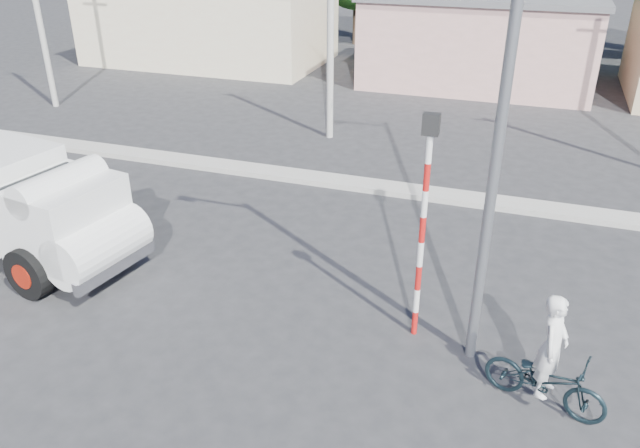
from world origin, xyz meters
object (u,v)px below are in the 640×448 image
(truck, at_px, (13,202))
(cyclist, at_px, (549,361))
(bicycle, at_px, (545,380))
(traffic_pole, at_px, (424,212))
(streetlight, at_px, (495,86))

(truck, height_order, cyclist, truck)
(bicycle, bearing_deg, truck, 99.78)
(traffic_pole, bearing_deg, cyclist, -27.82)
(bicycle, xyz_separation_m, streetlight, (-1.43, 0.95, 4.44))
(bicycle, bearing_deg, cyclist, 0.00)
(cyclist, distance_m, streetlight, 4.40)
(bicycle, xyz_separation_m, traffic_pole, (-2.37, 1.25, 2.08))
(truck, relative_size, cyclist, 3.55)
(cyclist, height_order, streetlight, streetlight)
(truck, relative_size, bicycle, 3.26)
(traffic_pole, bearing_deg, bicycle, -27.82)
(streetlight, bearing_deg, truck, 178.58)
(traffic_pole, bearing_deg, streetlight, -17.73)
(truck, xyz_separation_m, streetlight, (10.18, -0.25, 3.55))
(truck, distance_m, streetlight, 10.78)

